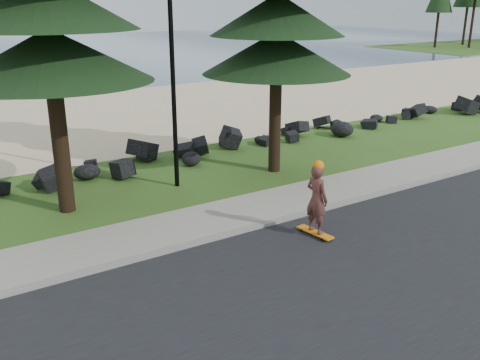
% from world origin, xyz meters
% --- Properties ---
extents(ground, '(160.00, 160.00, 0.00)m').
position_xyz_m(ground, '(0.00, 0.00, 0.00)').
color(ground, '#33541A').
rests_on(ground, ground).
extents(road, '(160.00, 7.00, 0.02)m').
position_xyz_m(road, '(0.00, -4.50, 0.01)').
color(road, black).
rests_on(road, ground).
extents(kerb, '(160.00, 0.20, 0.10)m').
position_xyz_m(kerb, '(0.00, -0.90, 0.05)').
color(kerb, gray).
rests_on(kerb, ground).
extents(sidewalk, '(160.00, 2.00, 0.08)m').
position_xyz_m(sidewalk, '(0.00, 0.20, 0.04)').
color(sidewalk, gray).
rests_on(sidewalk, ground).
extents(beach_sand, '(160.00, 15.00, 0.01)m').
position_xyz_m(beach_sand, '(0.00, 14.50, 0.01)').
color(beach_sand, beige).
rests_on(beach_sand, ground).
extents(seawall_boulders, '(60.00, 2.40, 1.10)m').
position_xyz_m(seawall_boulders, '(0.00, 5.60, 0.00)').
color(seawall_boulders, black).
rests_on(seawall_boulders, ground).
extents(lamp_post, '(0.25, 0.14, 8.14)m').
position_xyz_m(lamp_post, '(0.00, 3.20, 4.13)').
color(lamp_post, black).
rests_on(lamp_post, ground).
extents(skateboarder, '(0.49, 1.07, 1.95)m').
position_xyz_m(skateboarder, '(1.18, -2.07, 0.98)').
color(skateboarder, orange).
rests_on(skateboarder, ground).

